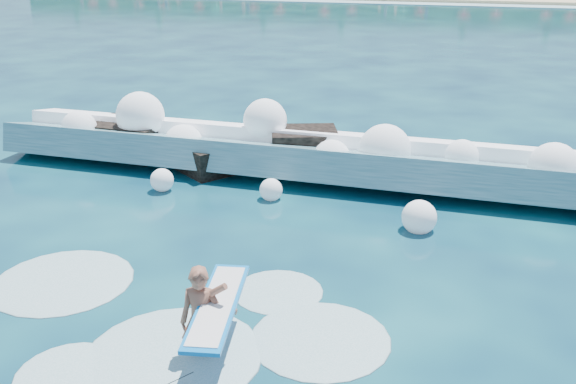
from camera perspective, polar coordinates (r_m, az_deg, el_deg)
name	(u,v)px	position (r m, az deg, el deg)	size (l,w,h in m)	color
ground	(191,272)	(13.51, -8.63, -7.03)	(200.00, 200.00, 0.00)	#071F3B
wet_band	(439,4)	(78.12, 13.29, 15.99)	(140.00, 5.00, 0.08)	silver
breaking_wave	(290,155)	(18.88, 0.21, 3.29)	(17.80, 2.78, 1.53)	#32707F
rock_cluster	(205,149)	(20.03, -7.42, 3.85)	(8.10, 3.32, 1.36)	black
surfer_with_board	(205,318)	(10.59, -7.39, -11.07)	(1.21, 3.06, 1.93)	#8D5641
wave_spray	(284,142)	(18.49, -0.40, 4.50)	(14.95, 4.71, 2.19)	white
surf_foam	(177,330)	(11.68, -9.80, -12.00)	(9.01, 5.41, 0.15)	silver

